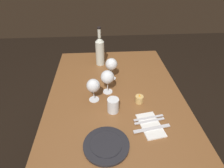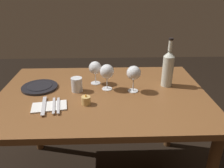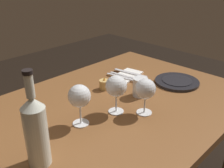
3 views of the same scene
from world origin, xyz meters
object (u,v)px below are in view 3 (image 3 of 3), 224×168
at_px(wine_glass_left, 79,97).
at_px(fork_inner, 124,76).
at_px(water_tumbler, 140,88).
at_px(dinner_plate, 177,82).
at_px(fork_outer, 121,77).
at_px(wine_glass_centre, 116,87).
at_px(wine_glass_right, 145,90).
at_px(table_knife, 130,73).
at_px(wine_bottle, 36,130).
at_px(folded_napkin, 127,75).
at_px(votive_candle, 104,85).

height_order(wine_glass_left, fork_inner, wine_glass_left).
relative_size(water_tumbler, dinner_plate, 0.39).
bearing_deg(fork_outer, wine_glass_centre, -141.03).
bearing_deg(wine_glass_right, table_knife, 48.57).
height_order(wine_glass_right, dinner_plate, wine_glass_right).
xyz_separation_m(wine_bottle, folded_napkin, (0.72, 0.26, -0.12)).
height_order(wine_glass_right, fork_inner, wine_glass_right).
height_order(wine_bottle, fork_inner, wine_bottle).
relative_size(wine_glass_left, table_knife, 0.80).
bearing_deg(fork_inner, wine_glass_centre, -143.45).
relative_size(fork_outer, table_knife, 0.85).
xyz_separation_m(wine_glass_left, wine_bottle, (-0.23, -0.08, 0.00)).
distance_m(wine_glass_centre, table_knife, 0.43).
bearing_deg(wine_glass_right, fork_inner, 54.71).
height_order(wine_glass_centre, wine_bottle, wine_bottle).
height_order(wine_glass_right, wine_glass_centre, wine_glass_centre).
bearing_deg(water_tumbler, fork_outer, 67.23).
height_order(wine_bottle, water_tumbler, wine_bottle).
relative_size(wine_glass_right, table_knife, 0.74).
height_order(dinner_plate, folded_napkin, dinner_plate).
relative_size(water_tumbler, fork_outer, 0.50).
height_order(votive_candle, table_knife, votive_candle).
bearing_deg(votive_candle, fork_inner, 8.40).
distance_m(water_tumbler, fork_outer, 0.22).
bearing_deg(folded_napkin, votive_candle, -172.63).
bearing_deg(water_tumbler, votive_candle, 111.77).
bearing_deg(fork_inner, wine_glass_right, -125.29).
bearing_deg(fork_outer, wine_bottle, -158.56).
relative_size(folded_napkin, table_knife, 0.98).
distance_m(wine_glass_right, votive_candle, 0.30).
relative_size(wine_bottle, fork_outer, 1.78).
relative_size(wine_bottle, fork_inner, 1.78).
bearing_deg(wine_bottle, table_knife, 19.34).
relative_size(wine_bottle, water_tumbler, 3.56).
height_order(fork_outer, table_knife, same).
bearing_deg(votive_candle, folded_napkin, 7.37).
height_order(wine_glass_right, wine_bottle, wine_bottle).
bearing_deg(votive_candle, dinner_plate, -35.18).
distance_m(wine_glass_right, fork_outer, 0.38).
distance_m(wine_glass_left, fork_outer, 0.49).
height_order(water_tumbler, table_knife, water_tumbler).
height_order(wine_glass_left, table_knife, wine_glass_left).
height_order(wine_glass_left, fork_outer, wine_glass_left).
distance_m(wine_bottle, folded_napkin, 0.78).
distance_m(wine_glass_right, wine_glass_centre, 0.12).
distance_m(fork_outer, table_knife, 0.08).
height_order(wine_glass_left, votive_candle, wine_glass_left).
distance_m(wine_bottle, table_knife, 0.81).
xyz_separation_m(wine_glass_centre, table_knife, (0.35, 0.22, -0.11)).
xyz_separation_m(wine_glass_centre, folded_napkin, (0.32, 0.22, -0.12)).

